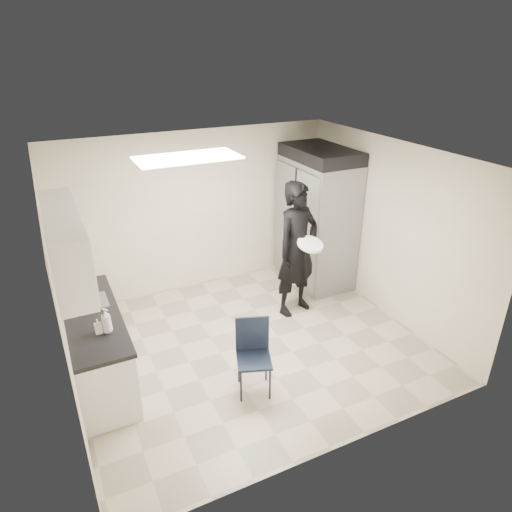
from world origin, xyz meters
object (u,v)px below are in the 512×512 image
commercial_fridge (316,223)px  man_tuxedo (297,250)px  folding_chair (254,360)px  lower_counter (97,348)px

commercial_fridge → man_tuxedo: bearing=-137.2°
folding_chair → lower_counter: bearing=166.4°
folding_chair → man_tuxedo: 2.01m
folding_chair → man_tuxedo: (1.36, 1.37, 0.58)m
commercial_fridge → folding_chair: size_ratio=2.36×
commercial_fridge → man_tuxedo: (-0.82, -0.75, -0.02)m
commercial_fridge → folding_chair: commercial_fridge is taller
folding_chair → commercial_fridge: bearing=63.8°
lower_counter → commercial_fridge: size_ratio=0.90×
lower_counter → commercial_fridge: (3.78, 1.07, 0.62)m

